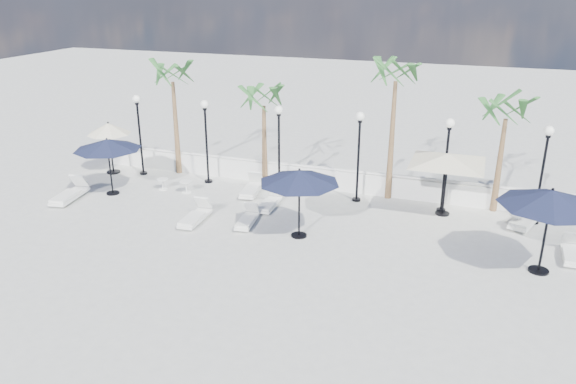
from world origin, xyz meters
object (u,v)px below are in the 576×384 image
(lounger_0, at_px, (70,194))
(parasol_navy_mid, at_px, (299,177))
(lounger_4, at_px, (247,219))
(lounger_5, at_px, (571,253))
(parasol_navy_right, at_px, (551,199))
(parasol_navy_left, at_px, (107,145))
(lounger_2, at_px, (195,216))
(lounger_3, at_px, (251,188))
(parasol_cream_small, at_px, (109,129))
(lounger_6, at_px, (526,218))
(lounger_1, at_px, (269,203))
(parasol_cream_sq_a, at_px, (448,154))

(lounger_0, distance_m, parasol_navy_mid, 10.55)
(lounger_4, height_order, lounger_5, lounger_5)
(parasol_navy_right, bearing_deg, parasol_navy_left, 175.38)
(lounger_2, relative_size, lounger_4, 1.13)
(lounger_4, bearing_deg, lounger_3, 102.58)
(lounger_4, distance_m, parasol_navy_left, 7.26)
(lounger_3, bearing_deg, lounger_0, -163.93)
(lounger_0, height_order, parasol_cream_small, parasol_cream_small)
(lounger_6, distance_m, parasol_navy_mid, 8.99)
(lounger_0, height_order, lounger_4, lounger_0)
(lounger_0, xyz_separation_m, lounger_3, (7.02, 3.25, -0.02))
(parasol_navy_mid, bearing_deg, lounger_3, 134.08)
(lounger_4, distance_m, lounger_5, 11.45)
(lounger_5, relative_size, lounger_6, 0.79)
(lounger_3, relative_size, lounger_4, 1.17)
(lounger_4, distance_m, parasol_navy_right, 10.59)
(lounger_1, xyz_separation_m, parasol_cream_small, (-8.79, 1.69, 1.94))
(lounger_1, relative_size, parasol_navy_left, 0.63)
(lounger_1, height_order, parasol_cream_sq_a, parasol_cream_sq_a)
(parasol_navy_left, height_order, parasol_cream_small, parasol_cream_small)
(parasol_navy_left, bearing_deg, lounger_0, -135.53)
(lounger_1, distance_m, parasol_navy_right, 10.61)
(lounger_0, bearing_deg, parasol_navy_left, 36.14)
(lounger_0, height_order, parasol_navy_left, parasol_navy_left)
(parasol_navy_mid, distance_m, parasol_navy_right, 8.13)
(lounger_3, distance_m, parasol_navy_right, 12.17)
(parasol_navy_left, bearing_deg, lounger_1, 6.03)
(lounger_4, bearing_deg, lounger_5, -2.23)
(parasol_navy_right, bearing_deg, parasol_cream_sq_a, 131.19)
(lounger_5, relative_size, parasol_navy_mid, 0.61)
(lounger_3, height_order, parasol_cream_small, parasol_cream_small)
(lounger_6, distance_m, parasol_cream_small, 18.76)
(parasol_cream_small, bearing_deg, parasol_navy_right, -11.43)
(lounger_0, bearing_deg, lounger_4, -7.33)
(parasol_navy_left, bearing_deg, lounger_3, 19.31)
(lounger_6, xyz_separation_m, parasol_navy_mid, (-7.86, -3.86, 2.03))
(lounger_1, relative_size, parasol_cream_small, 0.72)
(lounger_4, distance_m, parasol_cream_sq_a, 8.16)
(lounger_2, relative_size, lounger_6, 0.88)
(lounger_1, relative_size, parasol_navy_mid, 0.62)
(lounger_6, distance_m, parasol_cream_sq_a, 3.82)
(lounger_2, bearing_deg, lounger_6, 15.50)
(parasol_navy_mid, relative_size, parasol_cream_sq_a, 0.53)
(lounger_2, bearing_deg, lounger_5, 3.48)
(lounger_2, xyz_separation_m, parasol_cream_small, (-6.62, 3.99, 1.92))
(lounger_5, height_order, parasol_navy_right, parasol_navy_right)
(lounger_1, bearing_deg, parasol_navy_right, -13.79)
(lounger_2, xyz_separation_m, parasol_navy_mid, (4.19, 0.12, 2.05))
(lounger_0, xyz_separation_m, lounger_4, (8.15, 0.14, -0.06))
(lounger_6, relative_size, parasol_navy_mid, 0.77)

